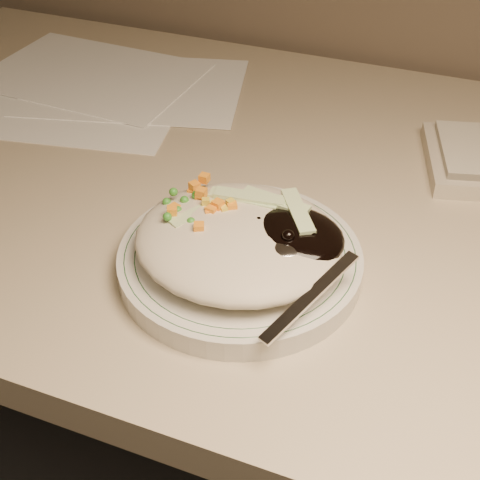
% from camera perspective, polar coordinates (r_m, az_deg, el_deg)
% --- Properties ---
extents(desk, '(1.40, 0.70, 0.74)m').
position_cam_1_polar(desk, '(0.88, 6.54, -6.71)').
color(desk, tan).
rests_on(desk, ground).
extents(plate, '(0.23, 0.23, 0.02)m').
position_cam_1_polar(plate, '(0.63, -0.00, -1.83)').
color(plate, silver).
rests_on(plate, desk).
extents(plate_rim, '(0.22, 0.22, 0.00)m').
position_cam_1_polar(plate_rim, '(0.63, -0.00, -1.14)').
color(plate_rim, '#144723').
rests_on(plate_rim, plate).
extents(meal, '(0.21, 0.19, 0.05)m').
position_cam_1_polar(meal, '(0.61, 0.35, 0.28)').
color(meal, '#B6AB94').
rests_on(meal, plate).
extents(papers, '(0.40, 0.35, 0.00)m').
position_cam_1_polar(papers, '(0.98, -11.94, 12.57)').
color(papers, white).
rests_on(papers, desk).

